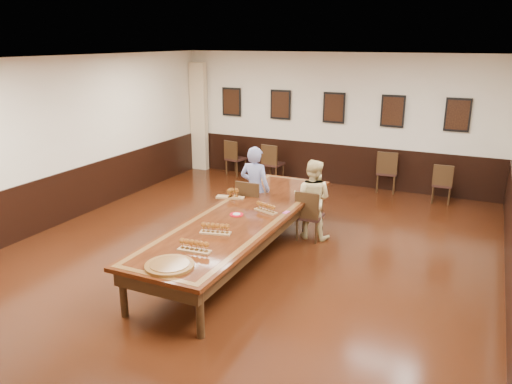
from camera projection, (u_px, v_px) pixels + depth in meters
The scene contains 23 objects.
floor at pixel (243, 258), 8.34m from camera, with size 8.00×10.00×0.02m, color black.
ceiling at pixel (242, 59), 7.39m from camera, with size 8.00×10.00×0.02m, color white.
wall_back at pixel (334, 120), 12.20m from camera, with size 8.00×0.02×3.20m, color #EFE3C8.
wall_left at pixel (55, 143), 9.49m from camera, with size 0.02×10.00×3.20m, color #EFE3C8.
chair_man at pixel (252, 206), 9.33m from camera, with size 0.47×0.52×1.01m, color black, non-canonical shape.
chair_woman at pixel (310, 215), 8.97m from camera, with size 0.44×0.48×0.93m, color black, non-canonical shape.
spare_chair_a at pixel (236, 157), 13.27m from camera, with size 0.44×0.48×0.94m, color black, non-canonical shape.
spare_chair_b at pixel (273, 163), 12.67m from camera, with size 0.45×0.50×0.97m, color black, non-canonical shape.
spare_chair_c at pixel (387, 171), 11.79m from camera, with size 0.47×0.51×1.00m, color black, non-canonical shape.
spare_chair_d at pixel (442, 183), 11.01m from camera, with size 0.42×0.46×0.89m, color black, non-canonical shape.
person_man at pixel (255, 189), 9.33m from camera, with size 0.59×0.39×1.61m, color #4350A8.
person_woman at pixel (312, 199), 8.98m from camera, with size 0.72×0.56×1.46m, color beige.
pink_phone at pixel (286, 212), 8.21m from camera, with size 0.07×0.14×0.01m, color #DD499B.
curtain at pixel (199, 117), 13.60m from camera, with size 0.45×0.18×2.90m, color beige.
wainscoting at pixel (243, 229), 8.19m from camera, with size 8.00×10.00×1.00m.
conference_table at pixel (243, 223), 8.16m from camera, with size 1.40×5.00×0.76m.
posters at pixel (334, 108), 12.05m from camera, with size 6.14×0.04×0.74m.
flight_a at pixel (231, 194), 8.93m from camera, with size 0.53×0.27×0.19m.
flight_b at pixel (266, 208), 8.23m from camera, with size 0.44×0.26×0.16m.
flight_c at pixel (215, 229), 7.30m from camera, with size 0.48×0.24×0.17m.
flight_d at pixel (194, 246), 6.68m from camera, with size 0.47×0.18×0.17m.
red_plate_grp at pixel (237, 215), 8.08m from camera, with size 0.22×0.22×0.03m.
carved_platter at pixel (170, 265), 6.25m from camera, with size 0.66×0.66×0.05m.
Camera 1 is at (3.44, -6.83, 3.49)m, focal length 35.00 mm.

